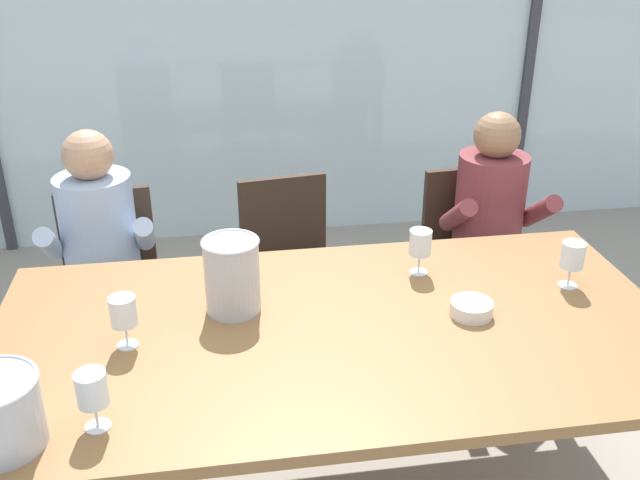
{
  "coord_description": "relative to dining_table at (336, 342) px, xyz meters",
  "views": [
    {
      "loc": [
        -0.36,
        -1.97,
        2.03
      ],
      "look_at": [
        0.0,
        0.35,
        0.9
      ],
      "focal_mm": 40.11,
      "sensor_mm": 36.0,
      "label": 1
    }
  ],
  "objects": [
    {
      "name": "window_mullion_right",
      "position": [
        1.68,
        2.4,
        0.61
      ],
      "size": [
        0.06,
        0.06,
        2.6
      ],
      "primitive_type": "cube",
      "color": "#38383D",
      "rests_on": "ground"
    },
    {
      "name": "wine_glass_by_left_taster",
      "position": [
        0.37,
        0.32,
        0.18
      ],
      "size": [
        0.08,
        0.08,
        0.17
      ],
      "color": "silver",
      "rests_on": "dining_table"
    },
    {
      "name": "wine_glass_near_bucket",
      "position": [
        0.88,
        0.14,
        0.18
      ],
      "size": [
        0.08,
        0.08,
        0.17
      ],
      "color": "silver",
      "rests_on": "dining_table"
    },
    {
      "name": "chair_center",
      "position": [
        0.84,
        1.01,
        -0.19
      ],
      "size": [
        0.48,
        0.48,
        0.86
      ],
      "rotation": [
        0.0,
        0.0,
        0.09
      ],
      "color": "#332319",
      "rests_on": "ground"
    },
    {
      "name": "window_glass_panel",
      "position": [
        0.0,
        2.42,
        0.61
      ],
      "size": [
        7.46,
        0.03,
        2.6
      ],
      "primitive_type": "cube",
      "color": "silver",
      "rests_on": "ground"
    },
    {
      "name": "dining_table",
      "position": [
        0.0,
        0.0,
        0.0
      ],
      "size": [
        2.26,
        1.17,
        0.75
      ],
      "color": "olive",
      "rests_on": "ground"
    },
    {
      "name": "hillside_vineyard",
      "position": [
        0.0,
        6.47,
        0.31
      ],
      "size": [
        13.46,
        2.4,
        1.99
      ],
      "primitive_type": "cube",
      "color": "#386633",
      "rests_on": "ground"
    },
    {
      "name": "chair_near_curtain",
      "position": [
        -0.86,
        0.99,
        -0.19
      ],
      "size": [
        0.48,
        0.48,
        0.86
      ],
      "rotation": [
        0.0,
        0.0,
        0.1
      ],
      "color": "#332319",
      "rests_on": "ground"
    },
    {
      "name": "wine_glass_center_pour",
      "position": [
        -0.72,
        -0.39,
        0.19
      ],
      "size": [
        0.08,
        0.08,
        0.17
      ],
      "color": "silver",
      "rests_on": "dining_table"
    },
    {
      "name": "tasting_bowl",
      "position": [
        0.46,
        0.0,
        0.09
      ],
      "size": [
        0.14,
        0.14,
        0.05
      ],
      "primitive_type": "cylinder",
      "color": "silver",
      "rests_on": "dining_table"
    },
    {
      "name": "person_maroon_top",
      "position": [
        0.89,
        0.86,
        -0.02
      ],
      "size": [
        0.47,
        0.62,
        1.18
      ],
      "rotation": [
        0.0,
        0.0,
        -0.03
      ],
      "color": "brown",
      "rests_on": "ground"
    },
    {
      "name": "ice_bucket_secondary",
      "position": [
        -0.33,
        0.16,
        0.2
      ],
      "size": [
        0.2,
        0.2,
        0.26
      ],
      "color": "#B7B7BC",
      "rests_on": "dining_table"
    },
    {
      "name": "wine_glass_by_right_taster",
      "position": [
        -0.67,
        -0.01,
        0.18
      ],
      "size": [
        0.08,
        0.08,
        0.17
      ],
      "color": "silver",
      "rests_on": "dining_table"
    },
    {
      "name": "chair_left_of_center",
      "position": [
        -0.04,
        1.02,
        -0.19
      ],
      "size": [
        0.5,
        0.5,
        0.86
      ],
      "rotation": [
        0.0,
        0.0,
        0.13
      ],
      "color": "#332319",
      "rests_on": "ground"
    },
    {
      "name": "person_pale_blue_shirt",
      "position": [
        -0.87,
        0.86,
        -0.02
      ],
      "size": [
        0.49,
        0.63,
        1.18
      ],
      "rotation": [
        0.0,
        0.0,
        0.1
      ],
      "color": "#9EB2D1",
      "rests_on": "ground"
    },
    {
      "name": "ground",
      "position": [
        0.0,
        1.0,
        -0.69
      ],
      "size": [
        14.0,
        14.0,
        0.0
      ],
      "primitive_type": "plane",
      "color": "#9E9384"
    }
  ]
}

